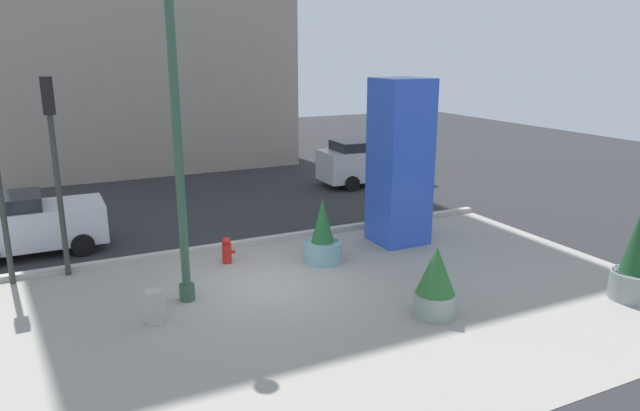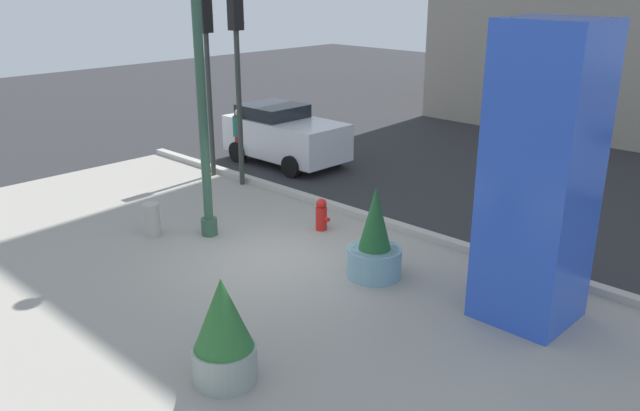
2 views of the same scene
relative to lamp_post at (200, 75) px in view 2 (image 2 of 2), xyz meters
name	(u,v)px [view 2 (image 2 of 2)]	position (x,y,z in m)	size (l,w,h in m)	color
ground_plane	(395,212)	(2.07, 4.07, -3.57)	(60.00, 60.00, 0.00)	#2D2D30
plaza_pavement	(194,293)	(2.07, -1.93, -3.57)	(18.00, 10.00, 0.02)	#9E998E
curb_strip	(372,218)	(2.07, 3.19, -3.49)	(18.00, 0.24, 0.16)	#B7B2A8
lamp_post	(200,75)	(0.00, 0.00, 0.00)	(0.44, 0.44, 7.30)	#335642
art_pillar_blue	(541,178)	(6.84, 1.51, -1.11)	(1.48, 1.48, 4.91)	blue
potted_plant_curbside	(375,244)	(3.99, 0.92, -2.89)	(1.05, 1.05, 1.82)	#7AA8B7
potted_plant_near_right	(223,333)	(4.67, -3.23, -2.79)	(0.93, 0.93, 1.62)	gray
fire_hydrant	(321,215)	(1.58, 1.96, -3.20)	(0.36, 0.26, 0.75)	red
concrete_bollard	(152,220)	(-0.90, -0.89, -3.19)	(0.36, 0.36, 0.75)	#B2ADA3
traffic_light_far_side	(238,61)	(-2.40, 2.94, -0.19)	(0.28, 0.42, 5.06)	#333833
traffic_light_corner	(208,60)	(-3.69, 2.93, -0.26)	(0.28, 0.42, 4.93)	#333833
car_intersection	(284,135)	(-3.18, 5.29, -2.68)	(3.87, 2.11, 1.76)	silver
pedestrian_on_sidewalk	(239,133)	(-4.30, 4.41, -2.65)	(0.51, 0.51, 1.65)	maroon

